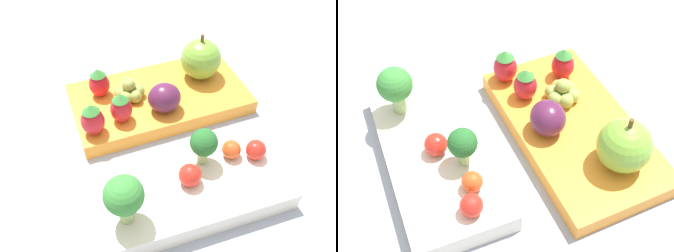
# 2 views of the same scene
# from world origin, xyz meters

# --- Properties ---
(ground_plane) EXTENTS (4.00, 4.00, 0.00)m
(ground_plane) POSITION_xyz_m (0.00, 0.00, 0.00)
(ground_plane) COLOR #939EB2
(bento_box_savoury) EXTENTS (0.23, 0.12, 0.02)m
(bento_box_savoury) POSITION_xyz_m (0.01, 0.07, 0.01)
(bento_box_savoury) COLOR silver
(bento_box_savoury) RESTS_ON ground_plane
(bento_box_fruit) EXTENTS (0.24, 0.15, 0.02)m
(bento_box_fruit) POSITION_xyz_m (0.00, -0.08, 0.01)
(bento_box_fruit) COLOR orange
(bento_box_fruit) RESTS_ON ground_plane
(broccoli_floret_0) EXTENTS (0.04, 0.04, 0.06)m
(broccoli_floret_0) POSITION_xyz_m (0.07, 0.10, 0.06)
(broccoli_floret_0) COLOR #93B770
(broccoli_floret_0) RESTS_ON bento_box_savoury
(broccoli_floret_1) EXTENTS (0.03, 0.03, 0.05)m
(broccoli_floret_1) POSITION_xyz_m (-0.02, 0.05, 0.05)
(broccoli_floret_1) COLOR #93B770
(broccoli_floret_1) RESTS_ON bento_box_savoury
(cherry_tomato_0) EXTENTS (0.02, 0.02, 0.02)m
(cherry_tomato_0) POSITION_xyz_m (-0.00, 0.07, 0.04)
(cherry_tomato_0) COLOR red
(cherry_tomato_0) RESTS_ON bento_box_savoury
(cherry_tomato_1) EXTENTS (0.02, 0.02, 0.02)m
(cherry_tomato_1) POSITION_xyz_m (-0.05, 0.05, 0.04)
(cherry_tomato_1) COLOR #DB4C1E
(cherry_tomato_1) RESTS_ON bento_box_savoury
(cherry_tomato_2) EXTENTS (0.02, 0.02, 0.02)m
(cherry_tomato_2) POSITION_xyz_m (-0.08, 0.05, 0.04)
(cherry_tomato_2) COLOR red
(cherry_tomato_2) RESTS_ON bento_box_savoury
(apple) EXTENTS (0.06, 0.06, 0.06)m
(apple) POSITION_xyz_m (-0.06, -0.11, 0.05)
(apple) COLOR #70A838
(apple) RESTS_ON bento_box_fruit
(strawberry_0) EXTENTS (0.03, 0.03, 0.04)m
(strawberry_0) POSITION_xyz_m (0.05, -0.04, 0.04)
(strawberry_0) COLOR red
(strawberry_0) RESTS_ON bento_box_fruit
(strawberry_1) EXTENTS (0.03, 0.03, 0.04)m
(strawberry_1) POSITION_xyz_m (0.08, -0.10, 0.04)
(strawberry_1) COLOR red
(strawberry_1) RESTS_ON bento_box_fruit
(strawberry_2) EXTENTS (0.03, 0.03, 0.04)m
(strawberry_2) POSITION_xyz_m (0.09, -0.03, 0.04)
(strawberry_2) COLOR red
(strawberry_2) RESTS_ON bento_box_fruit
(plum) EXTENTS (0.04, 0.04, 0.04)m
(plum) POSITION_xyz_m (0.00, -0.05, 0.04)
(plum) COLOR #511E42
(plum) RESTS_ON bento_box_fruit
(grape_cluster) EXTENTS (0.04, 0.04, 0.03)m
(grape_cluster) POSITION_xyz_m (0.04, -0.08, 0.03)
(grape_cluster) COLOR #8EA84C
(grape_cluster) RESTS_ON bento_box_fruit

